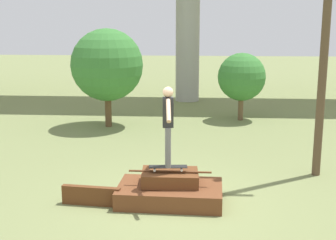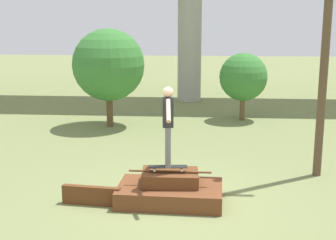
% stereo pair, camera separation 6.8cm
% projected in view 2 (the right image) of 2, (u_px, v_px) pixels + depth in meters
% --- Properties ---
extents(ground_plane, '(80.00, 80.00, 0.00)m').
position_uv_depth(ground_plane, '(170.00, 202.00, 9.93)').
color(ground_plane, olive).
extents(scrap_pile, '(2.23, 1.37, 0.70)m').
position_uv_depth(scrap_pile, '(170.00, 190.00, 9.89)').
color(scrap_pile, brown).
rests_on(scrap_pile, ground_plane).
extents(scrap_plank_loose, '(1.25, 0.26, 0.40)m').
position_uv_depth(scrap_plank_loose, '(91.00, 196.00, 9.73)').
color(scrap_plank_loose, '#5B3319').
rests_on(scrap_plank_loose, ground_plane).
extents(skateboard, '(0.82, 0.28, 0.09)m').
position_uv_depth(skateboard, '(168.00, 167.00, 9.79)').
color(skateboard, black).
rests_on(skateboard, scrap_pile).
extents(skater, '(0.24, 1.25, 1.68)m').
position_uv_depth(skater, '(168.00, 121.00, 9.58)').
color(skater, slate).
rests_on(skater, skateboard).
extents(tree_behind_left, '(1.81, 1.81, 2.56)m').
position_uv_depth(tree_behind_left, '(243.00, 77.00, 17.59)').
color(tree_behind_left, brown).
rests_on(tree_behind_left, ground_plane).
extents(tree_behind_right, '(2.54, 2.54, 3.49)m').
position_uv_depth(tree_behind_right, '(109.00, 65.00, 16.43)').
color(tree_behind_right, brown).
rests_on(tree_behind_right, ground_plane).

